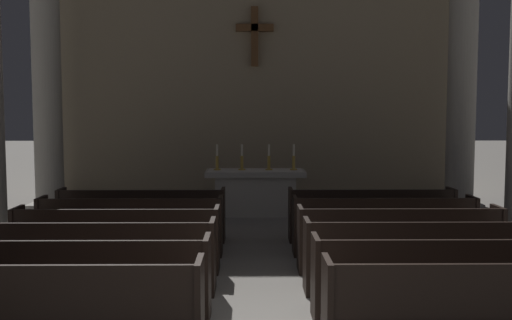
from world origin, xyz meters
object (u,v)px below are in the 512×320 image
object	(u,v)px
pew_left_row_3	(100,257)
pew_right_row_6	(371,215)
altar	(255,191)
candlestick_inner_left	(242,162)
pew_left_row_4	(117,240)
pew_left_row_6	(142,215)
pew_right_row_4	(399,239)
pew_right_row_1	(479,308)
pew_left_row_2	(77,279)
pew_left_row_1	(46,309)
candlestick_outer_right	(294,162)
pew_right_row_2	(445,278)
candlestick_inner_right	(269,162)
pew_right_row_3	(419,256)
column_left_third	(47,71)
candlestick_outer_left	(217,162)
pew_left_row_5	(131,226)
column_right_third	(462,72)
pew_right_row_5	(384,225)

from	to	relation	value
pew_left_row_3	pew_right_row_6	bearing A→B (deg)	36.69
altar	candlestick_inner_left	bearing A→B (deg)	-180.00
pew_left_row_4	pew_left_row_6	world-z (taller)	same
pew_left_row_6	pew_right_row_4	world-z (taller)	same
pew_right_row_1	pew_right_row_6	distance (m)	5.07
pew_left_row_2	pew_right_row_4	xyz separation A→B (m)	(4.08, 2.03, 0.00)
pew_left_row_1	candlestick_outer_right	xyz separation A→B (m)	(2.89, 7.77, 0.71)
pew_right_row_2	pew_left_row_3	bearing A→B (deg)	166.05
candlestick_inner_right	candlestick_outer_right	world-z (taller)	same
pew_right_row_3	altar	xyz separation A→B (m)	(-2.04, 5.74, 0.06)
pew_left_row_3	column_left_third	world-z (taller)	column_left_third
pew_left_row_1	pew_left_row_6	bearing A→B (deg)	90.00
pew_left_row_4	altar	bearing A→B (deg)	66.65
pew_left_row_1	candlestick_inner_right	distance (m)	8.15
candlestick_outer_left	candlestick_inner_right	world-z (taller)	same
pew_left_row_5	candlestick_inner_left	size ratio (longest dim) A/B	5.15
candlestick_outer_left	candlestick_outer_right	world-z (taller)	same
column_right_third	pew_left_row_3	bearing A→B (deg)	-137.29
pew_left_row_1	candlestick_outer_left	bearing A→B (deg)	81.28
pew_right_row_1	pew_left_row_5	bearing A→B (deg)	135.18
pew_right_row_3	candlestick_inner_left	world-z (taller)	candlestick_inner_left
pew_right_row_2	column_right_third	size ratio (longest dim) A/B	0.45
pew_right_row_1	pew_right_row_5	bearing A→B (deg)	90.00
pew_right_row_4	pew_right_row_5	size ratio (longest dim) A/B	1.00
candlestick_outer_right	pew_right_row_1	bearing A→B (deg)	-81.28
pew_left_row_4	pew_left_row_2	bearing A→B (deg)	-90.00
pew_right_row_1	candlestick_inner_right	bearing A→B (deg)	102.63
pew_left_row_6	pew_right_row_3	xyz separation A→B (m)	(4.08, -3.04, 0.00)
pew_right_row_5	pew_right_row_3	bearing A→B (deg)	-90.00
pew_right_row_4	pew_right_row_3	bearing A→B (deg)	-90.00
pew_left_row_1	pew_left_row_3	distance (m)	2.03
pew_left_row_6	candlestick_outer_right	bearing A→B (deg)	43.04
pew_right_row_5	candlestick_inner_right	bearing A→B (deg)	115.12
pew_left_row_5	pew_right_row_1	bearing A→B (deg)	-44.82
pew_left_row_2	pew_right_row_5	size ratio (longest dim) A/B	1.00
pew_right_row_4	pew_right_row_6	xyz separation A→B (m)	(0.00, 2.03, 0.00)
candlestick_inner_right	candlestick_outer_right	distance (m)	0.55
pew_right_row_2	pew_left_row_2	bearing A→B (deg)	180.00
pew_left_row_4	candlestick_inner_right	bearing A→B (deg)	63.66
pew_right_row_2	altar	world-z (taller)	altar
pew_right_row_6	candlestick_inner_right	distance (m)	3.29
pew_left_row_4	pew_left_row_6	xyz separation A→B (m)	(0.00, 2.03, 0.00)
pew_left_row_4	pew_left_row_5	xyz separation A→B (m)	(0.00, 1.01, 0.00)
pew_left_row_4	column_left_third	world-z (taller)	column_left_third
column_right_third	altar	distance (m)	5.47
column_left_third	column_right_third	distance (m)	9.47
pew_right_row_5	pew_left_row_2	bearing A→B (deg)	-143.31
pew_left_row_3	pew_left_row_6	distance (m)	3.04
pew_left_row_4	altar	size ratio (longest dim) A/B	1.34
pew_right_row_1	column_left_third	world-z (taller)	column_left_third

